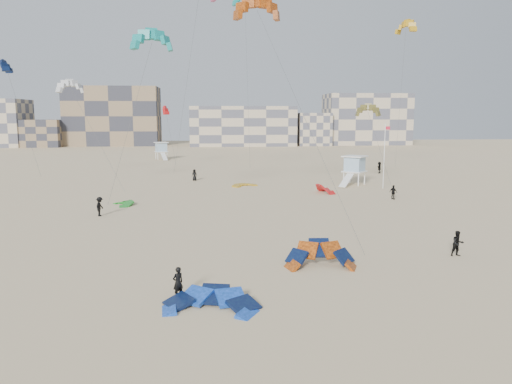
{
  "coord_description": "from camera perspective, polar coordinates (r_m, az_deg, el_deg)",
  "views": [
    {
      "loc": [
        0.82,
        -26.32,
        9.47
      ],
      "look_at": [
        3.6,
        6.0,
        4.43
      ],
      "focal_mm": 35.0,
      "sensor_mm": 36.0,
      "label": 1
    }
  ],
  "objects": [
    {
      "name": "condo_east",
      "position": [
        165.79,
        12.46,
        8.11
      ],
      "size": [
        26.0,
        14.0,
        16.0
      ],
      "primitive_type": "cube",
      "color": "#C1AE8E",
      "rests_on": "ground"
    },
    {
      "name": "kitesurfer_main",
      "position": [
        26.63,
        -8.91,
        -10.19
      ],
      "size": [
        0.73,
        0.69,
        1.68
      ],
      "primitive_type": "imported",
      "rotation": [
        0.0,
        0.0,
        3.79
      ],
      "color": "black",
      "rests_on": "ground"
    },
    {
      "name": "kite_ground_green",
      "position": [
        54.66,
        -14.94,
        -1.45
      ],
      "size": [
        3.97,
        3.87,
        1.52
      ],
      "primitive_type": null,
      "rotation": [
        0.25,
        0.0,
        -1.13
      ],
      "color": "#158B27",
      "rests_on": "ground"
    },
    {
      "name": "lifeguard_tower_near",
      "position": [
        69.31,
        11.19,
        2.44
      ],
      "size": [
        3.95,
        5.95,
        3.96
      ],
      "rotation": [
        0.0,
        0.0,
        -0.68
      ],
      "color": "white",
      "rests_on": "ground"
    },
    {
      "name": "ground",
      "position": [
        27.98,
        -6.43,
        -11.0
      ],
      "size": [
        320.0,
        320.0,
        0.0
      ],
      "primitive_type": "plane",
      "color": "tan",
      "rests_on": "ground"
    },
    {
      "name": "lifeguard_tower_far",
      "position": [
        108.47,
        -10.77,
        4.64
      ],
      "size": [
        3.32,
        5.46,
        3.7
      ],
      "rotation": [
        0.0,
        0.0,
        0.33
      ],
      "color": "white",
      "rests_on": "ground"
    },
    {
      "name": "kite_fly_olive",
      "position": [
        67.1,
        12.66,
        8.98
      ],
      "size": [
        3.97,
        11.41,
        10.08
      ],
      "rotation": [
        0.0,
        0.0,
        -0.39
      ],
      "color": "brown",
      "rests_on": "ground"
    },
    {
      "name": "kite_fly_red",
      "position": [
        92.1,
        -10.28,
        9.08
      ],
      "size": [
        4.01,
        10.04,
        10.18
      ],
      "rotation": [
        0.0,
        0.0,
        1.75
      ],
      "color": "red",
      "rests_on": "ground"
    },
    {
      "name": "kite_fly_teal_a",
      "position": [
        50.15,
        -11.79,
        16.45
      ],
      "size": [
        6.76,
        4.79,
        16.68
      ],
      "rotation": [
        0.0,
        0.0,
        0.3
      ],
      "color": "teal",
      "rests_on": "ground"
    },
    {
      "name": "kitesurfer_f",
      "position": [
        84.1,
        13.92,
        2.74
      ],
      "size": [
        0.95,
        1.82,
        1.87
      ],
      "primitive_type": "imported",
      "rotation": [
        0.0,
        0.0,
        -1.81
      ],
      "color": "black",
      "rests_on": "ground"
    },
    {
      "name": "kitesurfer_b",
      "position": [
        36.44,
        22.06,
        -5.48
      ],
      "size": [
        0.87,
        0.7,
        1.73
      ],
      "primitive_type": "imported",
      "rotation": [
        0.0,
        0.0,
        0.05
      ],
      "color": "black",
      "rests_on": "ground"
    },
    {
      "name": "kitesurfer_d",
      "position": [
        58.33,
        15.43,
        -0.03
      ],
      "size": [
        0.89,
        0.99,
        1.62
      ],
      "primitive_type": "imported",
      "rotation": [
        0.0,
        0.0,
        2.22
      ],
      "color": "black",
      "rests_on": "ground"
    },
    {
      "name": "kite_fly_yellow",
      "position": [
        81.49,
        16.76,
        17.51
      ],
      "size": [
        4.71,
        4.81,
        22.59
      ],
      "rotation": [
        0.0,
        0.0,
        -1.18
      ],
      "color": "gold",
      "rests_on": "ground"
    },
    {
      "name": "kite_ground_orange",
      "position": [
        31.91,
        7.4,
        -8.51
      ],
      "size": [
        4.67,
        4.68,
        4.38
      ],
      "primitive_type": null,
      "rotation": [
        0.77,
        0.0,
        -0.06
      ],
      "color": "orange",
      "rests_on": "ground"
    },
    {
      "name": "kite_ground_yellow",
      "position": [
        66.93,
        -1.39,
        0.69
      ],
      "size": [
        4.46,
        4.53,
        0.58
      ],
      "primitive_type": null,
      "rotation": [
        0.05,
        0.0,
        0.5
      ],
      "color": "gold",
      "rests_on": "ground"
    },
    {
      "name": "kite_ground_blue",
      "position": [
        25.3,
        -5.28,
        -13.19
      ],
      "size": [
        5.82,
        6.02,
        2.86
      ],
      "primitive_type": null,
      "rotation": [
        0.31,
        0.0,
        -0.21
      ],
      "color": "blue",
      "rests_on": "ground"
    },
    {
      "name": "condo_west_b",
      "position": [
        163.26,
        -15.97,
        8.33
      ],
      "size": [
        28.0,
        14.0,
        18.0
      ],
      "primitive_type": "cube",
      "color": "#866E51",
      "rests_on": "ground"
    },
    {
      "name": "kite_fly_teal_b",
      "position": [
        89.9,
        -1.28,
        21.0
      ],
      "size": [
        4.06,
        9.69,
        28.76
      ],
      "rotation": [
        0.0,
        0.0,
        0.03
      ],
      "color": "teal",
      "rests_on": "ground"
    },
    {
      "name": "condo_fill_left",
      "position": [
        162.57,
        -23.28,
        6.19
      ],
      "size": [
        12.0,
        10.0,
        8.0
      ],
      "primitive_type": "cube",
      "color": "#866E51",
      "rests_on": "ground"
    },
    {
      "name": "kite_fly_grey",
      "position": [
        64.71,
        -20.47,
        11.12
      ],
      "size": [
        9.32,
        9.21,
        12.85
      ],
      "rotation": [
        0.0,
        0.0,
        0.54
      ],
      "color": "silver",
      "rests_on": "ground"
    },
    {
      "name": "condo_mid",
      "position": [
        156.63,
        -1.57,
        7.55
      ],
      "size": [
        32.0,
        16.0,
        12.0
      ],
      "primitive_type": "cube",
      "color": "#C1AE8E",
      "rests_on": "ground"
    },
    {
      "name": "kite_fly_orange",
      "position": [
        50.56,
        0.13,
        20.05
      ],
      "size": [
        6.98,
        22.83,
        19.65
      ],
      "rotation": [
        0.0,
        0.0,
        0.03
      ],
      "color": "orange",
      "rests_on": "ground"
    },
    {
      "name": "kitesurfer_c",
      "position": [
        49.17,
        -17.43,
        -1.6
      ],
      "size": [
        0.88,
        1.29,
        1.83
      ],
      "primitive_type": "imported",
      "rotation": [
        0.0,
        0.0,
        1.39
      ],
      "color": "black",
      "rests_on": "ground"
    },
    {
      "name": "flagpole",
      "position": [
        66.28,
        14.46,
        4.12
      ],
      "size": [
        0.67,
        0.1,
        8.31
      ],
      "color": "white",
      "rests_on": "ground"
    },
    {
      "name": "kitesurfer_e",
      "position": [
        72.88,
        -7.05,
        1.95
      ],
      "size": [
        0.91,
        0.72,
        1.64
      ],
      "primitive_type": "imported",
      "rotation": [
        0.0,
        0.0,
        -0.27
      ],
      "color": "black",
      "rests_on": "ground"
    },
    {
      "name": "condo_fill_right",
      "position": [
        157.5,
        6.55,
        7.14
      ],
      "size": [
        10.0,
        10.0,
        10.0
      ],
      "primitive_type": "cube",
      "color": "#C1AE8E",
      "rests_on": "ground"
    },
    {
      "name": "kite_fly_navy",
      "position": [
        74.17,
        -26.66,
        12.61
      ],
      "size": [
        4.83,
        3.69,
        15.83
      ],
      "rotation": [
        0.0,
        0.0,
        1.79
      ],
      "color": "#0B1E3B",
      "rests_on": "ground"
    },
    {
      "name": "kite_ground_red_far",
      "position": [
        61.6,
        7.88,
        -0.1
      ],
      "size": [
        3.81,
        3.71,
        3.06
      ],
      "primitive_type": null,
      "rotation": [
        0.7,
        0.0,
        1.81
      ],
      "color": "red",
      "rests_on": "ground"
    }
  ]
}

